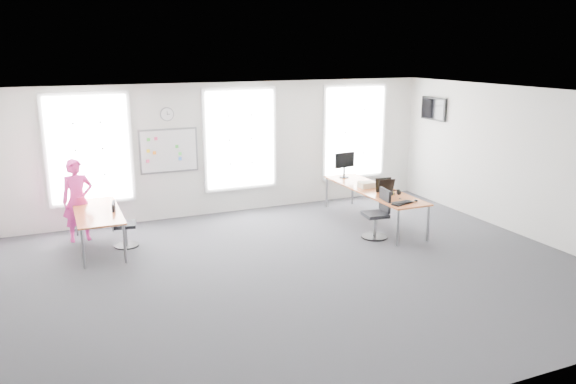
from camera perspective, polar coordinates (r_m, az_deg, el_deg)
name	(u,v)px	position (r m, az deg, el deg)	size (l,w,h in m)	color
floor	(299,271)	(9.76, 1.17, -8.06)	(10.00, 10.00, 0.00)	#2D2D32
ceiling	(300,95)	(9.05, 1.27, 9.78)	(10.00, 10.00, 0.00)	white
wall_back	(228,149)	(12.96, -6.16, 4.41)	(10.00, 10.00, 0.00)	white
wall_front	(462,273)	(6.06, 17.27, -7.86)	(10.00, 10.00, 0.00)	white
wall_right	(527,163)	(12.20, 23.14, 2.71)	(10.00, 10.00, 0.00)	white
window_left	(89,149)	(12.36, -19.57, 4.12)	(1.60, 0.06, 2.20)	silver
window_mid	(240,139)	(12.99, -4.88, 5.36)	(1.60, 0.06, 2.20)	silver
window_right	(354,132)	(14.21, 6.73, 6.09)	(1.60, 0.06, 2.20)	silver
desk_right	(373,191)	(12.36, 8.64, 0.10)	(0.83, 3.12, 0.76)	#BB6C34
desk_left	(98,214)	(11.22, -18.79, -2.13)	(0.82, 2.05, 0.75)	#BB6C34
chair_right	(378,216)	(11.46, 9.11, -2.47)	(0.53, 0.53, 1.00)	black
chair_left	(122,227)	(11.27, -16.48, -3.43)	(0.48, 0.48, 0.89)	black
person	(78,200)	(11.79, -20.58, -0.80)	(0.60, 0.39, 1.65)	#EB3197
whiteboard	(169,151)	(12.60, -12.01, 4.12)	(1.20, 0.03, 0.90)	white
wall_clock	(167,114)	(12.48, -12.20, 7.74)	(0.30, 0.30, 0.04)	gray
tv	(434,109)	(14.26, 14.59, 8.19)	(0.06, 0.90, 0.55)	black
keyboard	(402,203)	(11.27, 11.52, -1.11)	(0.49, 0.17, 0.02)	black
mouse	(416,200)	(11.48, 12.87, -0.84)	(0.07, 0.11, 0.04)	black
lens_cap	(400,199)	(11.61, 11.32, -0.68)	(0.06, 0.06, 0.01)	black
headphones	(395,193)	(11.89, 10.85, -0.06)	(0.20, 0.11, 0.12)	black
laptop_sleeve	(385,185)	(12.08, 9.81, 0.68)	(0.38, 0.24, 0.30)	black
paper_stack	(367,185)	(12.45, 8.03, 0.74)	(0.35, 0.26, 0.12)	beige
monitor	(345,163)	(13.27, 5.78, 3.00)	(0.54, 0.22, 0.60)	black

